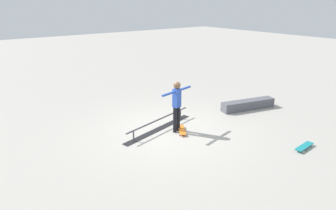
{
  "coord_description": "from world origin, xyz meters",
  "views": [
    {
      "loc": [
        5.42,
        7.15,
        4.09
      ],
      "look_at": [
        0.17,
        0.16,
        1.0
      ],
      "focal_mm": 31.73,
      "sensor_mm": 36.0,
      "label": 1
    }
  ],
  "objects_px": {
    "skateboard_main": "(182,130)",
    "loose_skateboard_teal": "(304,146)",
    "skate_ledge": "(248,105)",
    "grind_rail": "(159,125)",
    "skater_main": "(177,103)"
  },
  "relations": [
    {
      "from": "skate_ledge",
      "to": "grind_rail",
      "type": "bearing_deg",
      "value": -7.49
    },
    {
      "from": "skateboard_main",
      "to": "grind_rail",
      "type": "bearing_deg",
      "value": 69.52
    },
    {
      "from": "skater_main",
      "to": "loose_skateboard_teal",
      "type": "xyz_separation_m",
      "value": [
        -2.22,
        3.2,
        -0.91
      ]
    },
    {
      "from": "loose_skateboard_teal",
      "to": "grind_rail",
      "type": "bearing_deg",
      "value": 120.98
    },
    {
      "from": "grind_rail",
      "to": "skater_main",
      "type": "relative_size",
      "value": 1.82
    },
    {
      "from": "grind_rail",
      "to": "skater_main",
      "type": "distance_m",
      "value": 1.02
    },
    {
      "from": "grind_rail",
      "to": "skate_ledge",
      "type": "relative_size",
      "value": 1.37
    },
    {
      "from": "skateboard_main",
      "to": "loose_skateboard_teal",
      "type": "height_order",
      "value": "same"
    },
    {
      "from": "skater_main",
      "to": "skate_ledge",
      "type": "bearing_deg",
      "value": -12.49
    },
    {
      "from": "skateboard_main",
      "to": "loose_skateboard_teal",
      "type": "distance_m",
      "value": 3.71
    },
    {
      "from": "grind_rail",
      "to": "skater_main",
      "type": "height_order",
      "value": "skater_main"
    },
    {
      "from": "skate_ledge",
      "to": "skater_main",
      "type": "xyz_separation_m",
      "value": [
        3.6,
        -0.03,
        0.8
      ]
    },
    {
      "from": "skateboard_main",
      "to": "loose_skateboard_teal",
      "type": "bearing_deg",
      "value": -112.36
    },
    {
      "from": "grind_rail",
      "to": "skate_ledge",
      "type": "distance_m",
      "value": 3.99
    },
    {
      "from": "skate_ledge",
      "to": "loose_skateboard_teal",
      "type": "xyz_separation_m",
      "value": [
        1.38,
        3.17,
        -0.11
      ]
    }
  ]
}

